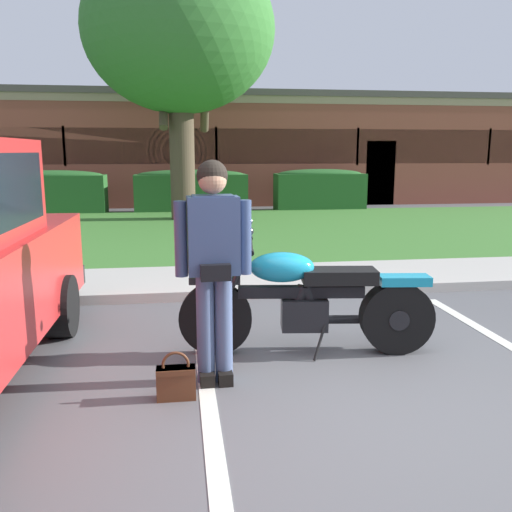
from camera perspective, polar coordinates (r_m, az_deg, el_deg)
ground_plane at (r=4.20m, az=10.53°, el=-14.15°), size 140.00×140.00×0.00m
curb_strip at (r=6.75m, az=2.95°, el=-3.71°), size 60.00×0.20×0.12m
concrete_walk at (r=7.57m, az=1.73°, el=-2.25°), size 60.00×1.50×0.08m
grass_lawn at (r=12.12m, az=-2.02°, el=2.69°), size 60.00×7.84×0.06m
stall_stripe_0 at (r=4.18m, az=-5.14°, el=-14.01°), size 0.13×4.40×0.01m
motorcycle at (r=4.81m, az=6.38°, el=-4.62°), size 2.24×0.82×1.18m
rider_person at (r=4.07m, az=-4.47°, el=-0.04°), size 0.57×0.31×1.70m
handbag at (r=4.06m, az=-8.37°, el=-12.71°), size 0.28×0.13×0.36m
shade_tree at (r=14.31m, az=-8.06°, el=22.22°), size 4.64×4.64×6.61m
hedge_left at (r=16.52m, az=-20.41°, el=6.38°), size 2.87×0.90×1.24m
hedge_center_left at (r=16.15m, az=-6.80°, el=6.89°), size 3.25×0.90×1.24m
hedge_center_right at (r=16.69m, az=6.68°, el=7.02°), size 2.70×0.90×1.24m
brick_building at (r=21.81m, az=-4.97°, el=11.10°), size 27.41×8.79×3.69m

